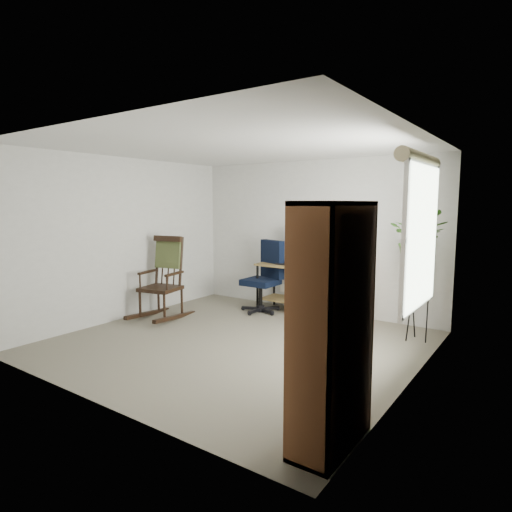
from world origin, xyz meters
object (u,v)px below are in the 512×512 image
Objects in this scene: rocking_chair at (160,277)px; office_chair at (261,276)px; tall_bookshelf at (332,327)px; low_bookshelf at (339,285)px; desk at (292,288)px.

office_chair is at bearing 37.32° from rocking_chair.
rocking_chair is at bearing 154.95° from tall_bookshelf.
office_chair is 1.15× the size of low_bookshelf.
rocking_chair is at bearing -134.63° from desk.
rocking_chair is at bearing -112.15° from office_chair.
desk is 0.85× the size of rocking_chair.
tall_bookshelf reaches higher than rocking_chair.
tall_bookshelf is at bearing -66.86° from low_bookshelf.
tall_bookshelf is at bearing -55.68° from desk.
tall_bookshelf is at bearing -36.60° from rocking_chair.
tall_bookshelf is (1.38, -3.24, 0.37)m from low_bookshelf.
office_chair is 0.92× the size of rocking_chair.
office_chair is at bearing -145.68° from desk.
low_bookshelf is (0.75, 0.12, 0.12)m from desk.
desk is at bearing 33.82° from rocking_chair.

